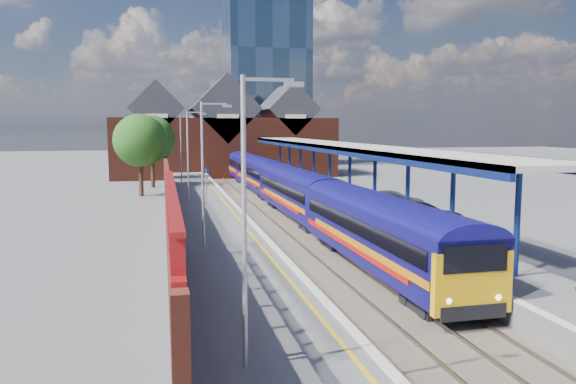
% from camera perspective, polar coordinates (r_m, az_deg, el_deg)
% --- Properties ---
extents(ground, '(240.00, 240.00, 0.00)m').
position_cam_1_polar(ground, '(52.10, -3.27, -0.89)').
color(ground, '#5B5B5E').
rests_on(ground, ground).
extents(ballast_bed, '(6.00, 76.00, 0.06)m').
position_cam_1_polar(ballast_bed, '(42.36, -1.07, -2.58)').
color(ballast_bed, '#473D33').
rests_on(ballast_bed, ground).
extents(rails, '(4.51, 76.00, 0.14)m').
position_cam_1_polar(rails, '(42.34, -1.07, -2.46)').
color(rails, slate).
rests_on(rails, ground).
extents(left_platform, '(5.00, 76.00, 1.00)m').
position_cam_1_polar(left_platform, '(41.55, -8.53, -2.18)').
color(left_platform, '#565659').
rests_on(left_platform, ground).
extents(right_platform, '(6.00, 76.00, 1.00)m').
position_cam_1_polar(right_platform, '(43.87, 6.64, -1.69)').
color(right_platform, '#565659').
rests_on(right_platform, ground).
extents(coping_left, '(0.30, 76.00, 0.05)m').
position_cam_1_polar(coping_left, '(41.70, -5.32, -1.38)').
color(coping_left, silver).
rests_on(coping_left, left_platform).
extents(coping_right, '(0.30, 76.00, 0.05)m').
position_cam_1_polar(coping_right, '(42.94, 3.05, -1.12)').
color(coping_right, silver).
rests_on(coping_right, right_platform).
extents(yellow_line, '(0.14, 76.00, 0.01)m').
position_cam_1_polar(yellow_line, '(41.64, -6.14, -1.42)').
color(yellow_line, yellow).
rests_on(yellow_line, left_platform).
extents(train, '(2.97, 65.93, 3.45)m').
position_cam_1_polar(train, '(50.12, -1.22, 1.26)').
color(train, '#100D5E').
rests_on(train, ground).
extents(canopy, '(4.50, 52.00, 4.48)m').
position_cam_1_polar(canopy, '(45.12, 5.28, 4.62)').
color(canopy, navy).
rests_on(canopy, right_platform).
extents(lamp_post_a, '(1.48, 0.18, 7.00)m').
position_cam_1_polar(lamp_post_a, '(13.25, -3.90, -1.28)').
color(lamp_post_a, '#A5A8AA').
rests_on(lamp_post_a, left_platform).
extents(lamp_post_b, '(1.48, 0.18, 7.00)m').
position_cam_1_polar(lamp_post_b, '(27.11, -8.39, 2.71)').
color(lamp_post_b, '#A5A8AA').
rests_on(lamp_post_b, left_platform).
extents(lamp_post_c, '(1.48, 0.18, 7.00)m').
position_cam_1_polar(lamp_post_c, '(43.06, -9.97, 4.11)').
color(lamp_post_c, '#A5A8AA').
rests_on(lamp_post_c, left_platform).
extents(lamp_post_d, '(1.48, 0.18, 7.00)m').
position_cam_1_polar(lamp_post_d, '(59.03, -10.70, 4.75)').
color(lamp_post_d, '#A5A8AA').
rests_on(lamp_post_d, left_platform).
extents(platform_sign, '(0.55, 0.08, 2.50)m').
position_cam_1_polar(platform_sign, '(45.28, -8.31, 1.34)').
color(platform_sign, '#A5A8AA').
rests_on(platform_sign, left_platform).
extents(brick_wall, '(0.35, 50.00, 3.86)m').
position_cam_1_polar(brick_wall, '(34.79, -12.09, -0.72)').
color(brick_wall, '#592217').
rests_on(brick_wall, left_platform).
extents(station_building, '(30.00, 12.12, 13.78)m').
position_cam_1_polar(station_building, '(79.42, -6.59, 5.60)').
color(station_building, '#592217').
rests_on(station_building, ground).
extents(glass_tower, '(14.20, 14.20, 40.30)m').
position_cam_1_polar(glass_tower, '(103.49, -2.34, 14.06)').
color(glass_tower, '#435E72').
rests_on(glass_tower, ground).
extents(tree_near, '(5.20, 5.20, 8.10)m').
position_cam_1_polar(tree_near, '(56.93, -14.66, 4.95)').
color(tree_near, '#382314').
rests_on(tree_near, ground).
extents(tree_far, '(5.20, 5.20, 8.10)m').
position_cam_1_polar(tree_far, '(64.90, -13.53, 5.16)').
color(tree_far, '#382314').
rests_on(tree_far, ground).
extents(parked_car_silver, '(4.59, 2.89, 1.43)m').
position_cam_1_polar(parked_car_silver, '(38.96, 10.71, -1.00)').
color(parked_car_silver, silver).
rests_on(parked_car_silver, right_platform).
extents(parked_car_dark, '(4.91, 3.14, 1.33)m').
position_cam_1_polar(parked_car_dark, '(34.37, 13.79, -2.18)').
color(parked_car_dark, black).
rests_on(parked_car_dark, right_platform).
extents(parked_car_blue, '(4.29, 3.09, 1.08)m').
position_cam_1_polar(parked_car_blue, '(39.54, 9.73, -1.13)').
color(parked_car_blue, navy).
rests_on(parked_car_blue, right_platform).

